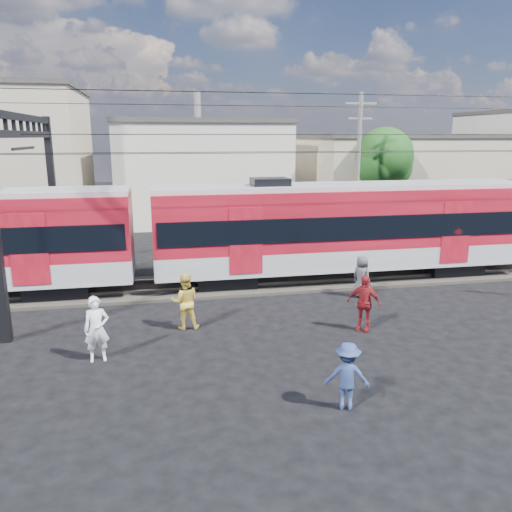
% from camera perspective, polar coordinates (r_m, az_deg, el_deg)
% --- Properties ---
extents(ground, '(120.00, 120.00, 0.00)m').
position_cam_1_polar(ground, '(14.47, 11.55, -11.82)').
color(ground, black).
rests_on(ground, ground).
extents(track_bed, '(70.00, 3.40, 0.12)m').
position_cam_1_polar(track_bed, '(21.56, 3.40, -2.85)').
color(track_bed, '#2D2823').
rests_on(track_bed, ground).
extents(rail_near, '(70.00, 0.12, 0.12)m').
position_cam_1_polar(rail_near, '(20.83, 3.92, -3.11)').
color(rail_near, '#59544C').
rests_on(rail_near, track_bed).
extents(rail_far, '(70.00, 0.12, 0.12)m').
position_cam_1_polar(rail_far, '(22.22, 2.91, -2.02)').
color(rail_far, '#59544C').
rests_on(rail_far, track_bed).
extents(commuter_train, '(50.30, 3.08, 4.17)m').
position_cam_1_polar(commuter_train, '(21.85, 10.35, 3.48)').
color(commuter_train, black).
rests_on(commuter_train, ground).
extents(catenary, '(70.00, 9.30, 7.52)m').
position_cam_1_polar(catenary, '(20.31, -21.12, 9.83)').
color(catenary, black).
rests_on(catenary, ground).
extents(building_midwest, '(12.24, 12.24, 7.30)m').
position_cam_1_polar(building_midwest, '(39.22, -6.53, 9.82)').
color(building_midwest, beige).
rests_on(building_midwest, ground).
extents(building_mideast, '(16.32, 10.20, 6.30)m').
position_cam_1_polar(building_mideast, '(40.95, 17.08, 8.77)').
color(building_mideast, tan).
rests_on(building_mideast, ground).
extents(utility_pole_mid, '(1.80, 0.24, 8.50)m').
position_cam_1_polar(utility_pole_mid, '(29.30, 11.59, 10.13)').
color(utility_pole_mid, slate).
rests_on(utility_pole_mid, ground).
extents(tree_near, '(3.82, 3.64, 6.72)m').
position_cam_1_polar(tree_near, '(33.42, 14.66, 10.57)').
color(tree_near, '#382619').
rests_on(tree_near, ground).
extents(pedestrian_a, '(0.73, 0.53, 1.87)m').
position_cam_1_polar(pedestrian_a, '(14.63, -17.75, -7.96)').
color(pedestrian_a, white).
rests_on(pedestrian_a, ground).
extents(pedestrian_b, '(0.93, 0.74, 1.85)m').
position_cam_1_polar(pedestrian_b, '(16.37, -8.12, -5.16)').
color(pedestrian_b, gold).
rests_on(pedestrian_b, ground).
extents(pedestrian_c, '(1.18, 0.90, 1.61)m').
position_cam_1_polar(pedestrian_c, '(11.87, 10.37, -13.35)').
color(pedestrian_c, navy).
rests_on(pedestrian_c, ground).
extents(pedestrian_d, '(1.13, 1.02, 1.84)m').
position_cam_1_polar(pedestrian_d, '(16.43, 12.22, -5.28)').
color(pedestrian_d, maroon).
rests_on(pedestrian_d, ground).
extents(pedestrian_e, '(0.86, 0.96, 1.65)m').
position_cam_1_polar(pedestrian_e, '(19.79, 11.97, -2.32)').
color(pedestrian_e, '#47474C').
rests_on(pedestrian_e, ground).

